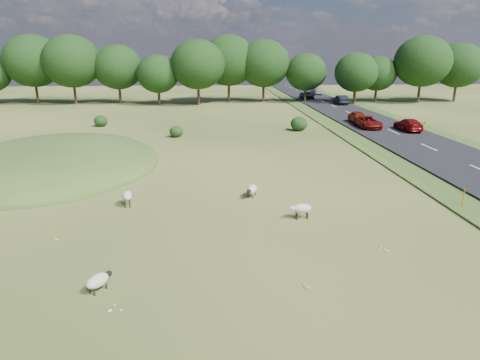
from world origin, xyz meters
name	(u,v)px	position (x,y,z in m)	size (l,w,h in m)	color
ground	(210,144)	(0.00, 20.00, 0.00)	(160.00, 160.00, 0.00)	#324C17
mound	(54,166)	(-12.00, 12.00, 0.00)	(16.00, 20.00, 4.00)	#33561E
road	(374,124)	(20.00, 30.00, 0.12)	(8.00, 150.00, 0.25)	black
treeline	(204,65)	(-1.06, 55.44, 6.57)	(96.28, 14.66, 11.70)	black
shrubs	(213,124)	(0.34, 27.43, 0.72)	(25.01, 8.99, 1.59)	black
marker_post	(463,198)	(14.43, 0.96, 0.60)	(0.06, 0.06, 1.20)	#D8590C
sheep_0	(98,280)	(-3.87, -6.73, 0.42)	(0.96, 1.17, 0.67)	beige
sheep_1	(302,208)	(5.00, -0.09, 0.59)	(1.18, 0.57, 0.84)	beige
sheep_2	(252,190)	(2.69, 3.69, 0.47)	(0.93, 1.35, 0.75)	beige
sheep_3	(127,196)	(-4.58, 2.51, 0.63)	(0.75, 1.30, 0.90)	beige
car_0	(358,117)	(18.10, 30.19, 0.96)	(1.68, 4.17, 1.42)	maroon
car_1	(408,125)	(21.90, 24.73, 0.91)	(1.85, 4.56, 1.32)	maroon
car_3	(316,91)	(21.90, 68.64, 0.92)	(1.87, 4.59, 1.33)	#93969A
car_4	(307,95)	(18.10, 60.01, 0.89)	(2.11, 4.58, 1.27)	black
car_6	(368,122)	(18.10, 26.77, 0.90)	(2.16, 4.68, 1.30)	maroon
car_7	(341,100)	(21.90, 50.72, 0.99)	(1.57, 4.51, 1.48)	black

